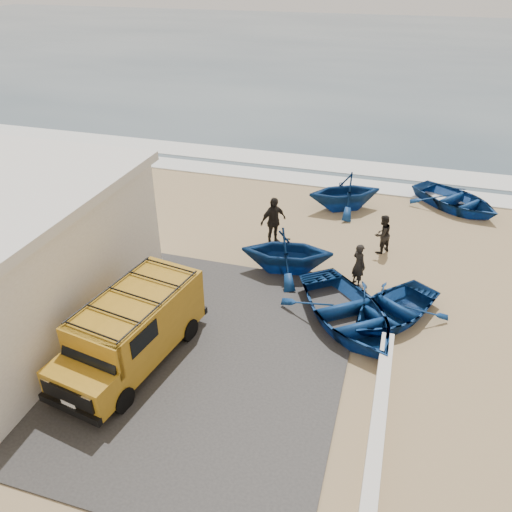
# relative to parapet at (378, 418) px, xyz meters

# --- Properties ---
(ground) EXTENTS (160.00, 160.00, 0.00)m
(ground) POSITION_rel_parapet_xyz_m (-5.00, 3.00, -0.28)
(ground) COLOR tan
(slab) EXTENTS (12.00, 10.00, 0.05)m
(slab) POSITION_rel_parapet_xyz_m (-7.00, 1.00, -0.25)
(slab) COLOR #393634
(slab) RESTS_ON ground
(ocean) EXTENTS (180.00, 88.00, 0.01)m
(ocean) POSITION_rel_parapet_xyz_m (-5.00, 59.00, -0.27)
(ocean) COLOR #385166
(ocean) RESTS_ON ground
(surf_line) EXTENTS (180.00, 1.60, 0.06)m
(surf_line) POSITION_rel_parapet_xyz_m (-5.00, 15.00, -0.25)
(surf_line) COLOR white
(surf_line) RESTS_ON ground
(surf_wash) EXTENTS (180.00, 2.20, 0.04)m
(surf_wash) POSITION_rel_parapet_xyz_m (-5.00, 17.50, -0.26)
(surf_wash) COLOR white
(surf_wash) RESTS_ON ground
(parapet) EXTENTS (0.35, 6.00, 0.55)m
(parapet) POSITION_rel_parapet_xyz_m (0.00, 0.00, 0.00)
(parapet) COLOR silver
(parapet) RESTS_ON ground
(van) EXTENTS (2.67, 5.11, 2.09)m
(van) POSITION_rel_parapet_xyz_m (-6.82, 0.47, 0.85)
(van) COLOR #B5801B
(van) RESTS_ON ground
(boat_near_left) EXTENTS (5.29, 5.56, 0.94)m
(boat_near_left) POSITION_rel_parapet_xyz_m (-1.32, 3.77, 0.19)
(boat_near_left) COLOR navy
(boat_near_left) RESTS_ON ground
(boat_near_right) EXTENTS (4.16, 4.45, 0.75)m
(boat_near_right) POSITION_rel_parapet_xyz_m (0.06, 4.46, 0.10)
(boat_near_right) COLOR navy
(boat_near_right) RESTS_ON ground
(boat_mid_left) EXTENTS (3.74, 3.37, 1.74)m
(boat_mid_left) POSITION_rel_parapet_xyz_m (-3.82, 6.19, 0.59)
(boat_mid_left) COLOR navy
(boat_mid_left) RESTS_ON ground
(boat_far_left) EXTENTS (4.25, 4.06, 1.74)m
(boat_far_left) POSITION_rel_parapet_xyz_m (-2.59, 12.09, 0.60)
(boat_far_left) COLOR navy
(boat_far_left) RESTS_ON ground
(boat_far_right) EXTENTS (5.09, 4.88, 0.86)m
(boat_far_right) POSITION_rel_parapet_xyz_m (2.27, 13.62, 0.15)
(boat_far_right) COLOR navy
(boat_far_right) RESTS_ON ground
(fisherman_front) EXTENTS (0.69, 0.68, 1.61)m
(fisherman_front) POSITION_rel_parapet_xyz_m (-1.26, 6.10, 0.53)
(fisherman_front) COLOR black
(fisherman_front) RESTS_ON ground
(fisherman_middle) EXTENTS (0.94, 0.96, 1.56)m
(fisherman_middle) POSITION_rel_parapet_xyz_m (-0.66, 8.63, 0.51)
(fisherman_middle) COLOR black
(fisherman_middle) RESTS_ON ground
(fisherman_back) EXTENTS (1.13, 1.21, 2.00)m
(fisherman_back) POSITION_rel_parapet_xyz_m (-4.84, 8.06, 0.73)
(fisherman_back) COLOR black
(fisherman_back) RESTS_ON ground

